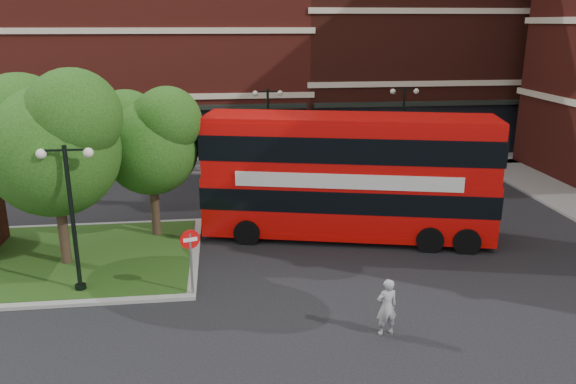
{
  "coord_description": "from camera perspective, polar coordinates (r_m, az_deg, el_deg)",
  "views": [
    {
      "loc": [
        -0.7,
        -17.36,
        8.63
      ],
      "look_at": [
        1.92,
        4.28,
        2.0
      ],
      "focal_mm": 35.0,
      "sensor_mm": 36.0,
      "label": 1
    }
  ],
  "objects": [
    {
      "name": "woman",
      "position": [
        16.52,
        9.99,
        -11.42
      ],
      "size": [
        0.68,
        0.5,
        1.72
      ],
      "primitive_type": "imported",
      "rotation": [
        0.0,
        0.0,
        3.3
      ],
      "color": "#949396",
      "rests_on": "ground"
    },
    {
      "name": "car_silver",
      "position": [
        34.28,
        -8.32,
        3.5
      ],
      "size": [
        4.76,
        2.39,
        1.56
      ],
      "primitive_type": "imported",
      "rotation": [
        0.0,
        0.0,
        1.45
      ],
      "color": "silver",
      "rests_on": "ground"
    },
    {
      "name": "tree_island_west",
      "position": [
        21.14,
        -23.07,
        5.11
      ],
      "size": [
        5.4,
        4.71,
        7.21
      ],
      "color": "#2D2116",
      "rests_on": "ground"
    },
    {
      "name": "lamp_island",
      "position": [
        19.11,
        -21.11,
        -1.94
      ],
      "size": [
        1.72,
        0.36,
        5.0
      ],
      "color": "black",
      "rests_on": "ground"
    },
    {
      "name": "pavement_far",
      "position": [
        34.93,
        -5.56,
        2.64
      ],
      "size": [
        44.0,
        3.0,
        0.12
      ],
      "primitive_type": "cube",
      "color": "slate",
      "rests_on": "ground"
    },
    {
      "name": "bus",
      "position": [
        22.87,
        6.1,
        2.37
      ],
      "size": [
        11.95,
        5.26,
        4.45
      ],
      "rotation": [
        0.0,
        0.0,
        -0.23
      ],
      "color": "red",
      "rests_on": "ground"
    },
    {
      "name": "car_white",
      "position": [
        34.5,
        -0.57,
        3.55
      ],
      "size": [
        4.03,
        1.58,
        1.31
      ],
      "primitive_type": "imported",
      "rotation": [
        0.0,
        0.0,
        1.52
      ],
      "color": "white",
      "rests_on": "ground"
    },
    {
      "name": "tree_island_east",
      "position": [
        23.03,
        -14.02,
        5.43
      ],
      "size": [
        4.46,
        3.9,
        6.29
      ],
      "color": "#2D2116",
      "rests_on": "ground"
    },
    {
      "name": "terrace_far_left",
      "position": [
        42.03,
        -17.44,
        13.95
      ],
      "size": [
        26.0,
        12.0,
        14.0
      ],
      "primitive_type": "cube",
      "color": "maroon",
      "rests_on": "ground"
    },
    {
      "name": "ground",
      "position": [
        19.4,
        -4.18,
        -9.54
      ],
      "size": [
        120.0,
        120.0,
        0.0
      ],
      "primitive_type": "plane",
      "color": "black",
      "rests_on": "ground"
    },
    {
      "name": "lamp_far_right",
      "position": [
        34.11,
        11.56,
        6.78
      ],
      "size": [
        1.72,
        0.36,
        5.0
      ],
      "color": "black",
      "rests_on": "ground"
    },
    {
      "name": "traffic_island",
      "position": [
        23.26,
        -24.8,
        -6.33
      ],
      "size": [
        12.6,
        7.6,
        0.15
      ],
      "color": "gray",
      "rests_on": "ground"
    },
    {
      "name": "no_entry_sign",
      "position": [
        18.28,
        -9.88,
        -5.77
      ],
      "size": [
        0.63,
        0.24,
        2.32
      ],
      "rotation": [
        0.0,
        0.0,
        0.3
      ],
      "color": "slate",
      "rests_on": "ground"
    },
    {
      "name": "lamp_far_left",
      "position": [
        32.5,
        -2.05,
        6.62
      ],
      "size": [
        1.72,
        0.36,
        5.0
      ],
      "color": "black",
      "rests_on": "ground"
    },
    {
      "name": "terrace_far_right",
      "position": [
        43.9,
        13.15,
        15.67
      ],
      "size": [
        18.0,
        12.0,
        16.0
      ],
      "primitive_type": "cube",
      "color": "#471911",
      "rests_on": "ground"
    }
  ]
}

